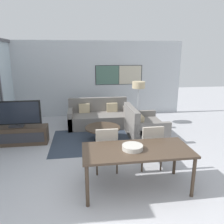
# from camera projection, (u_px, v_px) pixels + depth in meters

# --- Properties ---
(ground_plane) EXTENTS (24.00, 24.00, 0.00)m
(ground_plane) POSITION_uv_depth(u_px,v_px,m) (118.00, 215.00, 3.27)
(ground_plane) COLOR #B2B2B7
(wall_back) EXTENTS (6.83, 0.09, 2.80)m
(wall_back) POSITION_uv_depth(u_px,v_px,m) (95.00, 79.00, 8.25)
(wall_back) COLOR silver
(wall_back) RESTS_ON ground_plane
(area_rug) EXTENTS (2.79, 1.92, 0.01)m
(area_rug) POSITION_uv_depth(u_px,v_px,m) (103.00, 140.00, 6.08)
(area_rug) COLOR #333D4C
(area_rug) RESTS_ON ground_plane
(tv_console) EXTENTS (1.54, 0.45, 0.48)m
(tv_console) POSITION_uv_depth(u_px,v_px,m) (18.00, 135.00, 5.78)
(tv_console) COLOR #423326
(tv_console) RESTS_ON ground_plane
(television) EXTENTS (1.29, 0.20, 0.70)m
(television) POSITION_uv_depth(u_px,v_px,m) (15.00, 114.00, 5.63)
(television) COLOR #2D2D33
(television) RESTS_ON tv_console
(sofa_main) EXTENTS (1.99, 1.00, 0.89)m
(sofa_main) POSITION_uv_depth(u_px,v_px,m) (99.00, 117.00, 7.29)
(sofa_main) COLOR slate
(sofa_main) RESTS_ON ground_plane
(sofa_side) EXTENTS (1.00, 1.40, 0.89)m
(sofa_side) POSITION_uv_depth(u_px,v_px,m) (142.00, 127.00, 6.32)
(sofa_side) COLOR slate
(sofa_side) RESTS_ON ground_plane
(coffee_table) EXTENTS (0.96, 0.96, 0.39)m
(coffee_table) POSITION_uv_depth(u_px,v_px,m) (103.00, 130.00, 6.00)
(coffee_table) COLOR #423326
(coffee_table) RESTS_ON ground_plane
(dining_table) EXTENTS (1.87, 0.85, 0.76)m
(dining_table) POSITION_uv_depth(u_px,v_px,m) (137.00, 153.00, 3.75)
(dining_table) COLOR #423326
(dining_table) RESTS_ON ground_plane
(dining_chair_left) EXTENTS (0.46, 0.46, 0.95)m
(dining_chair_left) POSITION_uv_depth(u_px,v_px,m) (106.00, 147.00, 4.34)
(dining_chair_left) COLOR #B2A899
(dining_chair_left) RESTS_ON ground_plane
(dining_chair_centre) EXTENTS (0.46, 0.46, 0.95)m
(dining_chair_centre) POSITION_uv_depth(u_px,v_px,m) (151.00, 145.00, 4.47)
(dining_chair_centre) COLOR #B2A899
(dining_chair_centre) RESTS_ON ground_plane
(fruit_bowl) EXTENTS (0.36, 0.36, 0.08)m
(fruit_bowl) POSITION_uv_depth(u_px,v_px,m) (132.00, 147.00, 3.70)
(fruit_bowl) COLOR #B7B2A8
(fruit_bowl) RESTS_ON dining_table
(floor_lamp) EXTENTS (0.43, 0.43, 1.45)m
(floor_lamp) POSITION_uv_depth(u_px,v_px,m) (139.00, 87.00, 7.24)
(floor_lamp) COLOR #2D2D33
(floor_lamp) RESTS_ON ground_plane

